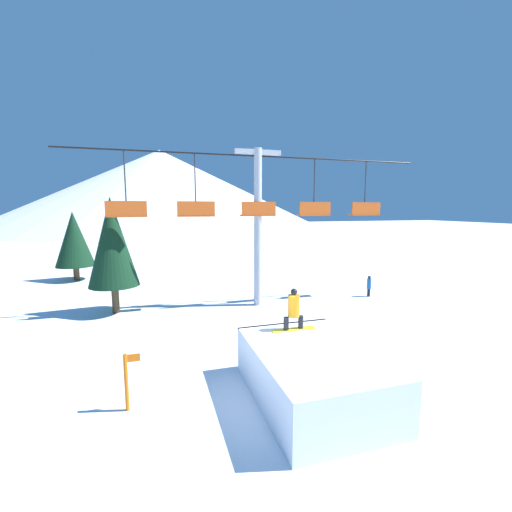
{
  "coord_description": "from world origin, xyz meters",
  "views": [
    {
      "loc": [
        -2.78,
        -8.03,
        5.11
      ],
      "look_at": [
        1.19,
        4.96,
        3.2
      ],
      "focal_mm": 24.0,
      "sensor_mm": 36.0,
      "label": 1
    }
  ],
  "objects_px": {
    "distant_skier": "(369,285)",
    "trail_marker": "(127,380)",
    "snow_ramp": "(313,374)",
    "snowboarder": "(294,310)",
    "pine_tree_near": "(112,242)"
  },
  "relations": [
    {
      "from": "snow_ramp",
      "to": "distant_skier",
      "type": "relative_size",
      "value": 3.58
    },
    {
      "from": "pine_tree_near",
      "to": "distant_skier",
      "type": "bearing_deg",
      "value": -4.08
    },
    {
      "from": "snow_ramp",
      "to": "trail_marker",
      "type": "xyz_separation_m",
      "value": [
        -4.72,
        0.9,
        0.11
      ]
    },
    {
      "from": "trail_marker",
      "to": "distant_skier",
      "type": "bearing_deg",
      "value": 32.05
    },
    {
      "from": "snowboarder",
      "to": "distant_skier",
      "type": "distance_m",
      "value": 10.87
    },
    {
      "from": "pine_tree_near",
      "to": "distant_skier",
      "type": "xyz_separation_m",
      "value": [
        13.79,
        -0.98,
        -2.82
      ]
    },
    {
      "from": "snowboarder",
      "to": "trail_marker",
      "type": "distance_m",
      "value": 4.99
    },
    {
      "from": "snow_ramp",
      "to": "snowboarder",
      "type": "bearing_deg",
      "value": 87.14
    },
    {
      "from": "distant_skier",
      "to": "snow_ramp",
      "type": "bearing_deg",
      "value": -132.06
    },
    {
      "from": "distant_skier",
      "to": "trail_marker",
      "type": "bearing_deg",
      "value": -147.95
    },
    {
      "from": "snowboarder",
      "to": "trail_marker",
      "type": "bearing_deg",
      "value": -172.65
    },
    {
      "from": "snow_ramp",
      "to": "distant_skier",
      "type": "distance_m",
      "value": 11.92
    },
    {
      "from": "snow_ramp",
      "to": "distant_skier",
      "type": "height_order",
      "value": "snow_ramp"
    },
    {
      "from": "trail_marker",
      "to": "distant_skier",
      "type": "height_order",
      "value": "trail_marker"
    },
    {
      "from": "distant_skier",
      "to": "pine_tree_near",
      "type": "bearing_deg",
      "value": 175.92
    }
  ]
}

